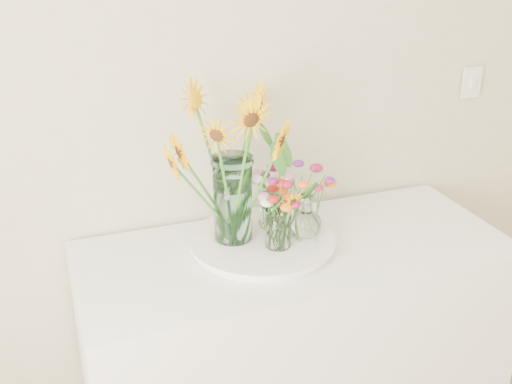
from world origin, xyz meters
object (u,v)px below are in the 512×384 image
counter (293,360)px  mason_jar (233,199)px  small_vase_c (271,211)px  small_vase_b (306,215)px  small_vase_a (278,228)px  tray (262,243)px

counter → mason_jar: mason_jar is taller
small_vase_c → small_vase_b: bearing=-47.3°
counter → small_vase_c: 0.55m
mason_jar → small_vase_c: (0.15, 0.04, -0.08)m
mason_jar → small_vase_a: size_ratio=2.09×
mason_jar → small_vase_b: 0.25m
mason_jar → tray: bearing=-22.4°
small_vase_c → small_vase_a: bearing=-102.2°
tray → counter: bearing=-24.4°
tray → small_vase_b: size_ratio=3.05×
counter → tray: tray is taller
tray → mason_jar: mason_jar is taller
counter → small_vase_a: bearing=-163.7°
counter → small_vase_b: bearing=29.6°
small_vase_a → mason_jar: bearing=138.6°
counter → small_vase_b: (0.05, 0.03, 0.55)m
small_vase_b → small_vase_c: 0.13m
tray → mason_jar: (-0.09, 0.04, 0.16)m
tray → small_vase_b: bearing=-7.6°
counter → tray: bearing=155.6°
small_vase_a → small_vase_b: (0.12, 0.05, 0.01)m
counter → small_vase_b: 0.55m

